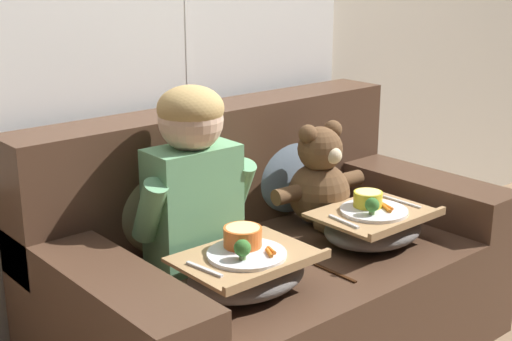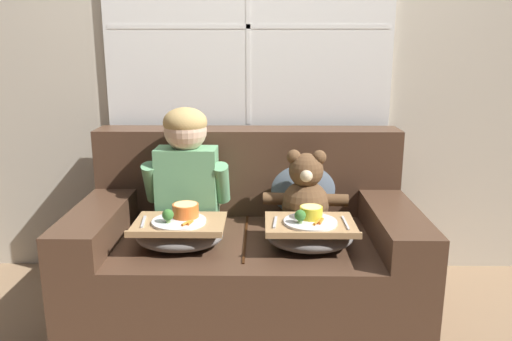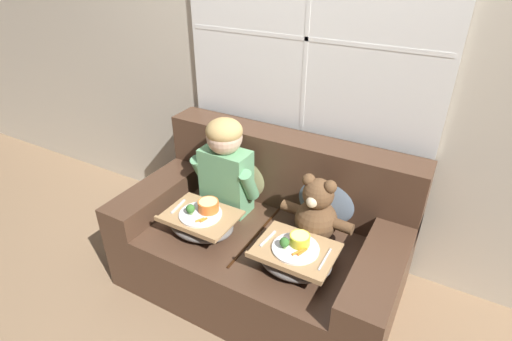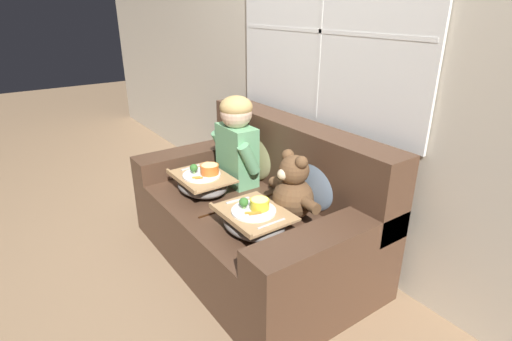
{
  "view_description": "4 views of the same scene",
  "coord_description": "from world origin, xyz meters",
  "px_view_note": "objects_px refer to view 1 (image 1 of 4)",
  "views": [
    {
      "loc": [
        -1.58,
        -1.71,
        1.41
      ],
      "look_at": [
        -0.11,
        -0.0,
        0.73
      ],
      "focal_mm": 50.0,
      "sensor_mm": 36.0,
      "label": 1
    },
    {
      "loc": [
        0.08,
        -2.29,
        1.31
      ],
      "look_at": [
        0.05,
        0.02,
        0.73
      ],
      "focal_mm": 35.0,
      "sensor_mm": 36.0,
      "label": 2
    },
    {
      "loc": [
        0.88,
        -1.62,
        1.89
      ],
      "look_at": [
        -0.09,
        0.11,
        0.75
      ],
      "focal_mm": 28.0,
      "sensor_mm": 36.0,
      "label": 3
    },
    {
      "loc": [
        1.84,
        -1.24,
        1.57
      ],
      "look_at": [
        0.14,
        -0.05,
        0.69
      ],
      "focal_mm": 28.0,
      "sensor_mm": 36.0,
      "label": 4
    }
  ],
  "objects_px": {
    "teddy_bear": "(320,181)",
    "lap_tray_teddy": "(373,225)",
    "couch": "(267,271)",
    "throw_pillow_behind_teddy": "(288,165)",
    "lap_tray_child": "(247,270)",
    "child_figure": "(192,169)",
    "throw_pillow_behind_child": "(164,196)"
  },
  "relations": [
    {
      "from": "teddy_bear",
      "to": "lap_tray_teddy",
      "type": "distance_m",
      "value": 0.29
    },
    {
      "from": "couch",
      "to": "throw_pillow_behind_teddy",
      "type": "height_order",
      "value": "couch"
    },
    {
      "from": "lap_tray_child",
      "to": "lap_tray_teddy",
      "type": "distance_m",
      "value": 0.59
    },
    {
      "from": "lap_tray_child",
      "to": "child_figure",
      "type": "bearing_deg",
      "value": 90.21
    },
    {
      "from": "throw_pillow_behind_child",
      "to": "child_figure",
      "type": "xyz_separation_m",
      "value": [
        -0.0,
        -0.17,
        0.14
      ]
    },
    {
      "from": "lap_tray_child",
      "to": "lap_tray_teddy",
      "type": "bearing_deg",
      "value": -0.14
    },
    {
      "from": "child_figure",
      "to": "lap_tray_child",
      "type": "relative_size",
      "value": 1.47
    },
    {
      "from": "throw_pillow_behind_child",
      "to": "child_figure",
      "type": "relative_size",
      "value": 0.7
    },
    {
      "from": "throw_pillow_behind_child",
      "to": "lap_tray_teddy",
      "type": "bearing_deg",
      "value": -37.04
    },
    {
      "from": "couch",
      "to": "teddy_bear",
      "type": "distance_m",
      "value": 0.4
    },
    {
      "from": "couch",
      "to": "throw_pillow_behind_child",
      "type": "height_order",
      "value": "couch"
    },
    {
      "from": "couch",
      "to": "throw_pillow_behind_child",
      "type": "bearing_deg",
      "value": 145.04
    },
    {
      "from": "teddy_bear",
      "to": "lap_tray_teddy",
      "type": "bearing_deg",
      "value": -89.95
    },
    {
      "from": "throw_pillow_behind_child",
      "to": "throw_pillow_behind_teddy",
      "type": "distance_m",
      "value": 0.59
    },
    {
      "from": "couch",
      "to": "throw_pillow_behind_teddy",
      "type": "distance_m",
      "value": 0.47
    },
    {
      "from": "throw_pillow_behind_child",
      "to": "throw_pillow_behind_teddy",
      "type": "bearing_deg",
      "value": 0.0
    },
    {
      "from": "throw_pillow_behind_child",
      "to": "teddy_bear",
      "type": "distance_m",
      "value": 0.62
    },
    {
      "from": "throw_pillow_behind_teddy",
      "to": "lap_tray_teddy",
      "type": "distance_m",
      "value": 0.46
    },
    {
      "from": "throw_pillow_behind_teddy",
      "to": "lap_tray_child",
      "type": "height_order",
      "value": "throw_pillow_behind_teddy"
    },
    {
      "from": "child_figure",
      "to": "lap_tray_teddy",
      "type": "relative_size",
      "value": 1.49
    },
    {
      "from": "child_figure",
      "to": "lap_tray_teddy",
      "type": "height_order",
      "value": "child_figure"
    },
    {
      "from": "couch",
      "to": "lap_tray_teddy",
      "type": "height_order",
      "value": "couch"
    },
    {
      "from": "throw_pillow_behind_teddy",
      "to": "teddy_bear",
      "type": "distance_m",
      "value": 0.18
    },
    {
      "from": "couch",
      "to": "throw_pillow_behind_teddy",
      "type": "xyz_separation_m",
      "value": [
        0.3,
        0.21,
        0.3
      ]
    },
    {
      "from": "throw_pillow_behind_teddy",
      "to": "teddy_bear",
      "type": "height_order",
      "value": "teddy_bear"
    },
    {
      "from": "teddy_bear",
      "to": "lap_tray_child",
      "type": "distance_m",
      "value": 0.66
    },
    {
      "from": "throw_pillow_behind_child",
      "to": "lap_tray_child",
      "type": "height_order",
      "value": "throw_pillow_behind_child"
    },
    {
      "from": "couch",
      "to": "throw_pillow_behind_child",
      "type": "relative_size",
      "value": 3.83
    },
    {
      "from": "couch",
      "to": "teddy_bear",
      "type": "xyz_separation_m",
      "value": [
        0.3,
        0.03,
        0.27
      ]
    },
    {
      "from": "teddy_bear",
      "to": "lap_tray_child",
      "type": "height_order",
      "value": "teddy_bear"
    },
    {
      "from": "throw_pillow_behind_teddy",
      "to": "child_figure",
      "type": "relative_size",
      "value": 0.65
    },
    {
      "from": "teddy_bear",
      "to": "lap_tray_child",
      "type": "relative_size",
      "value": 1.04
    }
  ]
}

